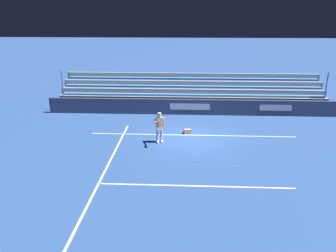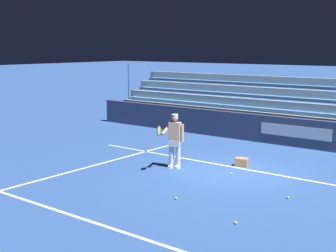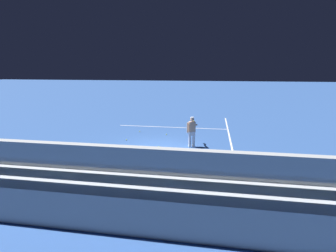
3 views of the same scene
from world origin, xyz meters
name	(u,v)px [view 1 (image 1 of 3)]	position (x,y,z in m)	size (l,w,h in m)	color
ground_plane	(193,138)	(0.00, 0.00, 0.00)	(160.00, 160.00, 0.00)	#2D5193
court_baseline_white	(193,135)	(0.00, -0.50, 0.00)	(12.00, 0.10, 0.01)	white
court_sideline_white	(107,168)	(4.11, 4.00, 0.00)	(0.10, 12.00, 0.01)	white
court_service_line_white	(196,186)	(0.00, 5.50, 0.00)	(8.22, 0.10, 0.01)	white
back_wall_sponsor_board	(192,107)	(-0.01, -4.66, 0.55)	(20.33, 0.25, 1.10)	#384260
bleacher_stand	(191,98)	(0.00, -6.49, 0.73)	(19.32, 2.40, 2.95)	#9EA3A8
tennis_player	(159,127)	(1.87, 0.73, 0.89)	(0.58, 1.07, 1.71)	silver
ball_box_cardboard	(187,131)	(0.32, -0.79, 0.13)	(0.40, 0.30, 0.26)	#A87F51
tennis_ball_near_player	(235,148)	(-2.21, 1.40, 0.03)	(0.07, 0.07, 0.07)	#CCE533
tennis_ball_far_right	(238,167)	(-2.02, 3.69, 0.03)	(0.07, 0.07, 0.07)	#CCE533
tennis_ball_midcourt	(192,140)	(0.05, 0.33, 0.03)	(0.07, 0.07, 0.07)	#CCE533
tennis_ball_far_left	(195,161)	(-0.01, 3.16, 0.03)	(0.07, 0.07, 0.07)	#CCE533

